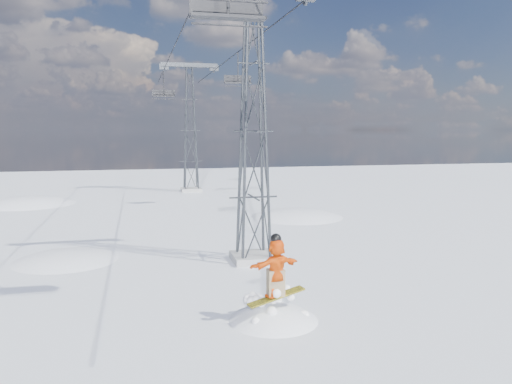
# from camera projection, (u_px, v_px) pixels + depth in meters

# --- Properties ---
(ground) EXTENTS (120.00, 120.00, 0.00)m
(ground) POSITION_uv_depth(u_px,v_px,m) (292.00, 338.00, 13.37)
(ground) COLOR white
(ground) RESTS_ON ground
(snow_terrain) EXTENTS (39.00, 37.00, 22.00)m
(snow_terrain) POSITION_uv_depth(u_px,v_px,m) (130.00, 354.00, 33.96)
(snow_terrain) COLOR white
(snow_terrain) RESTS_ON ground
(lift_tower_near) EXTENTS (5.20, 1.80, 11.43)m
(lift_tower_near) POSITION_uv_depth(u_px,v_px,m) (253.00, 132.00, 20.60)
(lift_tower_near) COLOR #999999
(lift_tower_near) RESTS_ON ground
(lift_tower_far) EXTENTS (5.20, 1.80, 11.43)m
(lift_tower_far) POSITION_uv_depth(u_px,v_px,m) (190.00, 131.00, 44.73)
(lift_tower_far) COLOR #999999
(lift_tower_far) RESTS_ON ground
(haul_cables) EXTENTS (4.46, 51.00, 0.06)m
(haul_cables) POSITION_uv_depth(u_px,v_px,m) (211.00, 44.00, 31.04)
(haul_cables) COLOR black
(haul_cables) RESTS_ON ground
(snowboarder_jump) EXTENTS (4.40, 4.40, 6.60)m
(snowboarder_jump) POSITION_uv_depth(u_px,v_px,m) (273.00, 373.00, 14.85)
(snowboarder_jump) COLOR white
(snowboarder_jump) RESTS_ON ground
(lift_chair_near) EXTENTS (2.06, 0.59, 2.55)m
(lift_chair_near) POSITION_uv_depth(u_px,v_px,m) (228.00, 9.00, 13.54)
(lift_chair_near) COLOR black
(lift_chair_near) RESTS_ON ground
(lift_chair_mid) EXTENTS (1.90, 0.55, 2.35)m
(lift_chair_mid) POSITION_uv_depth(u_px,v_px,m) (238.00, 80.00, 34.34)
(lift_chair_mid) COLOR black
(lift_chair_mid) RESTS_ON ground
(lift_chair_far) EXTENTS (2.05, 0.59, 2.55)m
(lift_chair_far) POSITION_uv_depth(u_px,v_px,m) (164.00, 94.00, 45.26)
(lift_chair_far) COLOR black
(lift_chair_far) RESTS_ON ground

